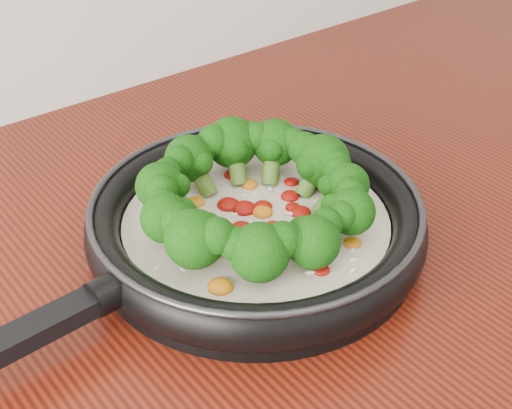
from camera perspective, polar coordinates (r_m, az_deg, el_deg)
skillet at (r=0.70m, az=-0.19°, el=-1.00°), size 0.51×0.34×0.09m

